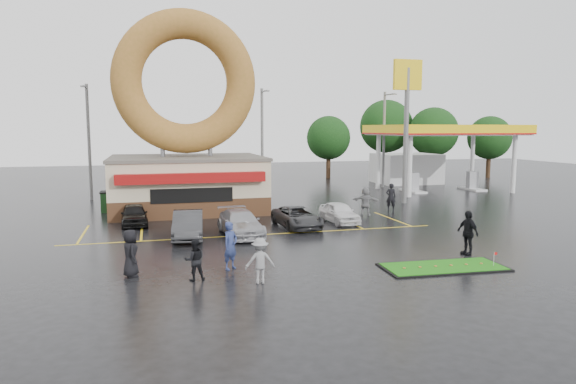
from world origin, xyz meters
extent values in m
plane|color=black|center=(0.00, 0.00, 0.00)|extent=(120.00, 120.00, 0.00)
cube|color=#472B19|center=(-3.00, 13.00, 0.60)|extent=(10.00, 8.00, 1.20)
cube|color=beige|center=(-3.00, 13.00, 2.35)|extent=(10.00, 8.00, 2.30)
cube|color=#59544C|center=(-3.00, 13.00, 3.60)|extent=(10.20, 8.20, 0.20)
cube|color=maroon|center=(-3.00, 8.70, 2.60)|extent=(9.00, 0.60, 0.60)
cylinder|color=slate|center=(-4.60, 13.00, 4.30)|extent=(0.30, 0.30, 1.20)
cylinder|color=slate|center=(-1.40, 13.00, 4.30)|extent=(0.30, 0.30, 1.20)
torus|color=brown|center=(-3.00, 13.00, 8.70)|extent=(9.60, 2.00, 9.60)
cylinder|color=silver|center=(15.00, 15.00, 2.50)|extent=(0.40, 0.40, 5.00)
cylinder|color=silver|center=(25.00, 15.00, 2.50)|extent=(0.40, 0.40, 5.00)
cylinder|color=silver|center=(15.00, 21.00, 2.50)|extent=(0.40, 0.40, 5.00)
cylinder|color=silver|center=(25.00, 21.00, 2.50)|extent=(0.40, 0.40, 5.00)
cube|color=silver|center=(20.00, 18.00, 5.25)|extent=(12.00, 8.00, 0.50)
cube|color=yellow|center=(20.00, 18.00, 5.55)|extent=(12.30, 8.30, 0.70)
cube|color=#99999E|center=(17.00, 18.00, 0.90)|extent=(0.90, 0.60, 1.60)
cube|color=#99999E|center=(23.00, 18.00, 0.90)|extent=(0.90, 0.60, 1.60)
cube|color=silver|center=(20.00, 25.00, 1.50)|extent=(6.00, 5.00, 3.00)
cylinder|color=slate|center=(13.00, 12.00, 5.00)|extent=(0.36, 0.36, 10.00)
cube|color=yellow|center=(13.00, 12.00, 9.50)|extent=(2.20, 0.30, 2.20)
cylinder|color=slate|center=(-10.00, 20.00, 4.50)|extent=(0.24, 0.24, 9.00)
cylinder|color=slate|center=(-10.00, 19.00, 8.70)|extent=(0.12, 2.00, 0.12)
cube|color=slate|center=(-10.00, 18.00, 8.65)|extent=(0.40, 0.18, 0.12)
cylinder|color=slate|center=(4.00, 21.00, 4.50)|extent=(0.24, 0.24, 9.00)
cylinder|color=slate|center=(4.00, 20.00, 8.70)|extent=(0.12, 2.00, 0.12)
cube|color=slate|center=(4.00, 19.00, 8.65)|extent=(0.40, 0.18, 0.12)
cylinder|color=slate|center=(16.00, 22.00, 4.50)|extent=(0.24, 0.24, 9.00)
cylinder|color=slate|center=(16.00, 21.00, 8.70)|extent=(0.12, 2.00, 0.12)
cube|color=slate|center=(16.00, 20.00, 8.65)|extent=(0.40, 0.18, 0.12)
cylinder|color=#332114|center=(26.00, 30.00, 1.44)|extent=(0.50, 0.50, 2.88)
sphere|color=black|center=(26.00, 30.00, 5.20)|extent=(5.60, 5.60, 5.60)
cylinder|color=#332114|center=(32.00, 28.00, 1.26)|extent=(0.50, 0.50, 2.52)
sphere|color=black|center=(32.00, 28.00, 4.55)|extent=(4.90, 4.90, 4.90)
cylinder|color=#332114|center=(22.00, 34.00, 1.62)|extent=(0.50, 0.50, 3.24)
sphere|color=black|center=(22.00, 34.00, 5.85)|extent=(6.30, 6.30, 6.30)
cylinder|color=#332114|center=(14.00, 32.00, 1.26)|extent=(0.50, 0.50, 2.52)
sphere|color=black|center=(14.00, 32.00, 4.55)|extent=(4.90, 4.90, 4.90)
imported|color=black|center=(-6.43, 8.00, 0.62)|extent=(1.62, 3.70, 1.24)
imported|color=#313134|center=(-3.66, 3.50, 0.70)|extent=(1.88, 4.36, 1.39)
imported|color=#A2A2A7|center=(-0.95, 3.50, 0.66)|extent=(2.15, 4.64, 1.31)
imported|color=#2F2F31|center=(2.54, 4.86, 0.59)|extent=(2.34, 4.42, 1.18)
imported|color=silver|center=(5.36, 5.59, 0.62)|extent=(1.68, 3.71, 1.24)
imported|color=navy|center=(-2.43, -2.85, 0.96)|extent=(0.83, 0.80, 1.92)
imported|color=black|center=(-3.95, -4.03, 0.78)|extent=(0.78, 0.62, 1.55)
imported|color=gray|center=(-1.69, -4.99, 0.83)|extent=(1.11, 0.68, 1.67)
imported|color=black|center=(-6.25, -2.90, 0.91)|extent=(0.77, 1.00, 1.81)
imported|color=black|center=(8.12, -3.18, 0.99)|extent=(0.70, 1.23, 1.98)
imported|color=gray|center=(7.93, 7.63, 0.93)|extent=(1.79, 1.23, 1.85)
imported|color=black|center=(10.37, 8.92, 0.94)|extent=(0.80, 0.66, 1.88)
cube|color=#163A18|center=(-7.81, 13.49, 0.65)|extent=(1.81, 1.21, 1.30)
cube|color=black|center=(5.88, -4.91, 0.03)|extent=(5.09, 2.41, 0.06)
cube|color=#1F7313|center=(5.88, -4.91, 0.06)|extent=(4.85, 2.17, 0.03)
cylinder|color=silver|center=(7.90, -5.35, 0.34)|extent=(0.02, 0.02, 0.57)
cube|color=red|center=(7.97, -5.35, 0.57)|extent=(0.14, 0.01, 0.10)
camera|label=1|loc=(-5.39, -22.74, 5.59)|focal=32.00mm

